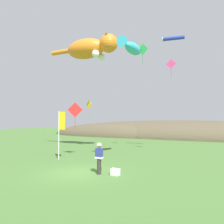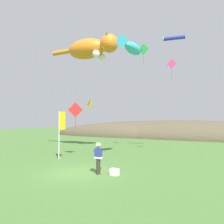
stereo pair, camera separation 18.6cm
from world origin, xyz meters
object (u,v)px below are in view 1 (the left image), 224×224
Objects in this scene: kite_tube_streamer at (173,38)px; kite_fish_windsock at (131,47)px; kite_diamond_red at (75,110)px; kite_diamond_pink at (171,64)px; kite_diamond_green at (143,50)px; festival_banner_pole at (60,128)px; kite_diamond_gold at (89,105)px; festival_attendant at (99,157)px; picnic_cooler at (115,172)px; kite_spool at (100,169)px; kite_giant_cat at (91,48)px.

kite_fish_windsock is at bearing -106.77° from kite_tube_streamer.
kite_diamond_pink reaches higher than kite_diamond_red.
kite_diamond_pink is at bearing -23.04° from kite_diamond_green.
kite_tube_streamer is at bearing 48.15° from festival_banner_pole.
kite_diamond_gold is 8.30m from kite_diamond_green.
festival_attendant is 11.51m from kite_diamond_pink.
picnic_cooler is 9.39m from kite_fish_windsock.
kite_diamond_red is 1.22× the size of kite_diamond_pink.
kite_tube_streamer is 3.10m from kite_diamond_green.
festival_banner_pole is at bearing -73.24° from kite_diamond_gold.
kite_spool is 9.22m from kite_fish_windsock.
kite_diamond_pink is at bearing 66.08° from kite_fish_windsock.
kite_diamond_gold reaches higher than festival_banner_pole.
kite_tube_streamer is at bearing 18.24° from kite_giant_cat.
festival_attendant is at bearing -103.74° from kite_diamond_pink.
kite_giant_cat reaches higher than festival_banner_pole.
kite_fish_windsock is at bearing 80.45° from kite_spool.
picnic_cooler is 0.16× the size of kite_fish_windsock.
kite_diamond_green is at bearing 101.50° from kite_fish_windsock.
festival_banner_pole is 1.80× the size of kite_tube_streamer.
kite_giant_cat is 3.71× the size of kite_diamond_green.
kite_diamond_green is at bearing 61.88° from festival_banner_pole.
kite_giant_cat reaches higher than kite_tube_streamer.
kite_diamond_green is (4.81, 2.30, -0.21)m from kite_giant_cat.
picnic_cooler is 0.24× the size of kite_diamond_green.
kite_diamond_green reaches higher than festival_banner_pole.
festival_attendant is 3.52× the size of picnic_cooler.
picnic_cooler is 14.24m from kite_diamond_green.
kite_diamond_gold is at bearing 127.54° from kite_spool.
picnic_cooler is 7.71m from kite_diamond_red.
picnic_cooler is 0.24× the size of kite_tube_streamer.
kite_diamond_green is (-0.58, 9.34, 10.15)m from kite_spool.
kite_fish_windsock reaches higher than kite_diamond_red.
kite_diamond_pink is at bearing -5.18° from kite_diamond_gold.
kite_giant_cat is 8.37m from kite_diamond_pink.
festival_attendant is 1.22m from picnic_cooler.
festival_attendant is at bearing -164.59° from picnic_cooler.
kite_spool is 12.11m from kite_diamond_gold.
kite_fish_windsock is at bearing -113.92° from kite_diamond_pink.
festival_attendant reaches higher than picnic_cooler.
picnic_cooler is 14.86m from kite_tube_streamer.
kite_giant_cat is at bearing -173.09° from kite_diamond_pink.
kite_fish_windsock is 6.13m from kite_diamond_green.
kite_diamond_pink reaches higher than kite_diamond_gold.
picnic_cooler is at bearing -96.13° from kite_tube_streamer.
picnic_cooler is at bearing -48.37° from kite_giant_cat.
kite_fish_windsock is 1.43× the size of kite_diamond_red.
picnic_cooler is 0.26× the size of kite_diamond_gold.
kite_diamond_red is at bearing 147.11° from picnic_cooler.
kite_tube_streamer is at bearing 79.10° from festival_attendant.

